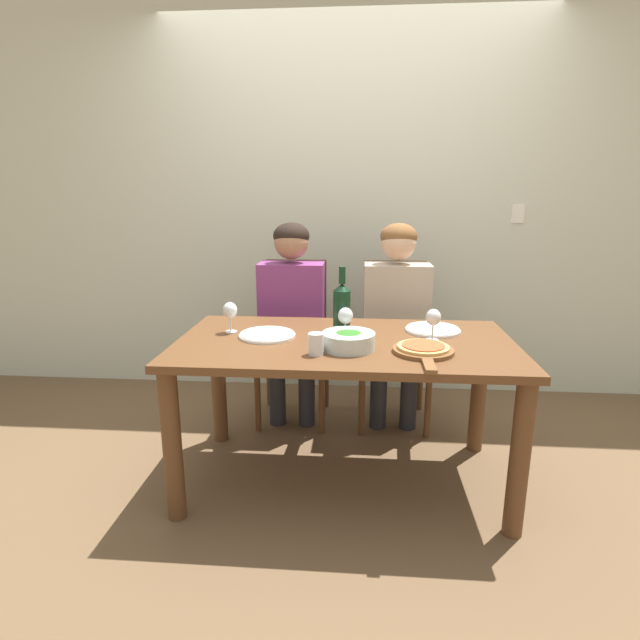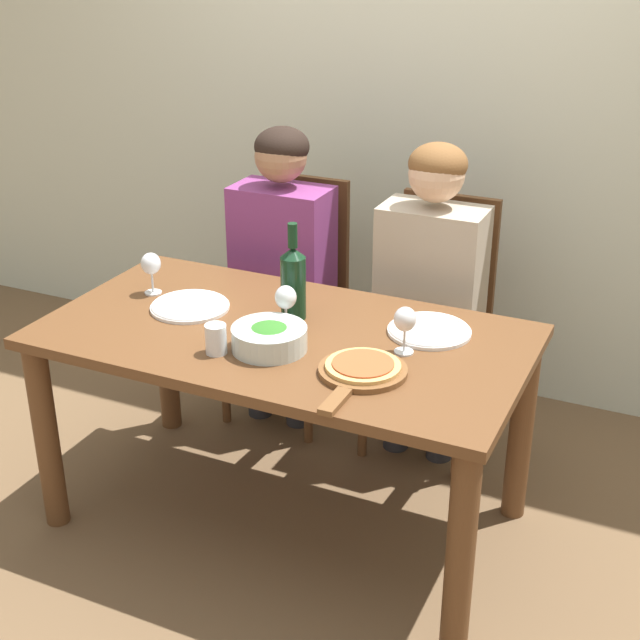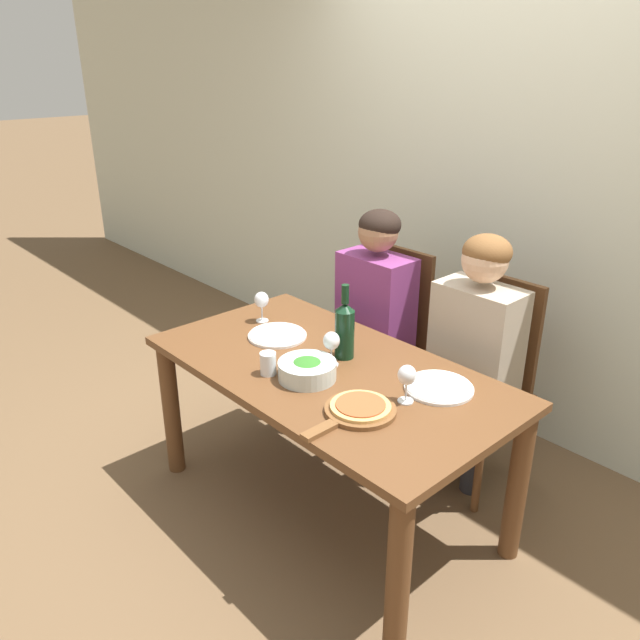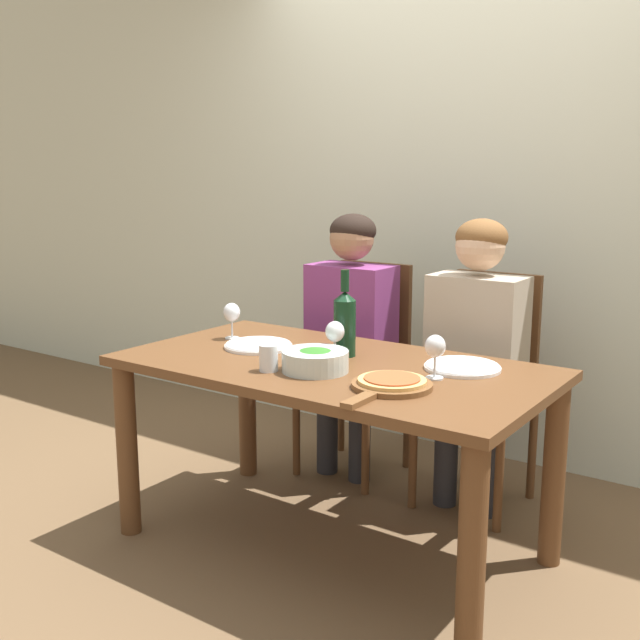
% 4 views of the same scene
% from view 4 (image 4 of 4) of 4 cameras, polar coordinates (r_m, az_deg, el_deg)
% --- Properties ---
extents(ground_plane, '(40.00, 40.00, 0.00)m').
position_cam_4_polar(ground_plane, '(2.99, 0.86, -16.83)').
color(ground_plane, brown).
extents(back_wall, '(10.00, 0.06, 2.70)m').
position_cam_4_polar(back_wall, '(3.75, 12.03, 10.17)').
color(back_wall, beige).
rests_on(back_wall, ground).
extents(dining_table, '(1.56, 0.84, 0.72)m').
position_cam_4_polar(dining_table, '(2.75, 0.90, -5.68)').
color(dining_table, brown).
rests_on(dining_table, ground).
extents(chair_left, '(0.42, 0.42, 0.98)m').
position_cam_4_polar(chair_left, '(3.56, 3.23, -3.22)').
color(chair_left, brown).
rests_on(chair_left, ground).
extents(chair_right, '(0.42, 0.42, 0.98)m').
position_cam_4_polar(chair_right, '(3.29, 12.39, -4.69)').
color(chair_right, brown).
rests_on(chair_right, ground).
extents(person_woman, '(0.47, 0.51, 1.22)m').
position_cam_4_polar(person_woman, '(3.41, 2.23, -0.08)').
color(person_woman, '#28282D').
rests_on(person_woman, ground).
extents(person_man, '(0.47, 0.51, 1.22)m').
position_cam_4_polar(person_man, '(3.13, 11.72, -1.35)').
color(person_man, '#28282D').
rests_on(person_man, ground).
extents(wine_bottle, '(0.08, 0.08, 0.33)m').
position_cam_4_polar(wine_bottle, '(2.80, 1.89, -0.14)').
color(wine_bottle, black).
rests_on(wine_bottle, dining_table).
extents(broccoli_bowl, '(0.23, 0.23, 0.08)m').
position_cam_4_polar(broccoli_bowl, '(2.60, -0.37, -3.10)').
color(broccoli_bowl, silver).
rests_on(broccoli_bowl, dining_table).
extents(dinner_plate_left, '(0.27, 0.27, 0.02)m').
position_cam_4_polar(dinner_plate_left, '(2.96, -4.72, -1.93)').
color(dinner_plate_left, white).
rests_on(dinner_plate_left, dining_table).
extents(dinner_plate_right, '(0.27, 0.27, 0.02)m').
position_cam_4_polar(dinner_plate_right, '(2.68, 10.79, -3.52)').
color(dinner_plate_right, white).
rests_on(dinner_plate_right, dining_table).
extents(pizza_on_board, '(0.26, 0.40, 0.04)m').
position_cam_4_polar(pizza_on_board, '(2.41, 5.38, -4.89)').
color(pizza_on_board, brown).
rests_on(pizza_on_board, dining_table).
extents(wine_glass_left, '(0.07, 0.07, 0.15)m').
position_cam_4_polar(wine_glass_left, '(3.11, -6.75, 0.45)').
color(wine_glass_left, silver).
rests_on(wine_glass_left, dining_table).
extents(wine_glass_right, '(0.07, 0.07, 0.15)m').
position_cam_4_polar(wine_glass_right, '(2.52, 8.77, -2.16)').
color(wine_glass_right, silver).
rests_on(wine_glass_right, dining_table).
extents(wine_glass_centre, '(0.07, 0.07, 0.15)m').
position_cam_4_polar(wine_glass_centre, '(2.71, 1.17, -1.05)').
color(wine_glass_centre, silver).
rests_on(wine_glass_centre, dining_table).
extents(water_tumbler, '(0.07, 0.07, 0.09)m').
position_cam_4_polar(water_tumbler, '(2.61, -3.95, -2.90)').
color(water_tumbler, silver).
rests_on(water_tumbler, dining_table).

